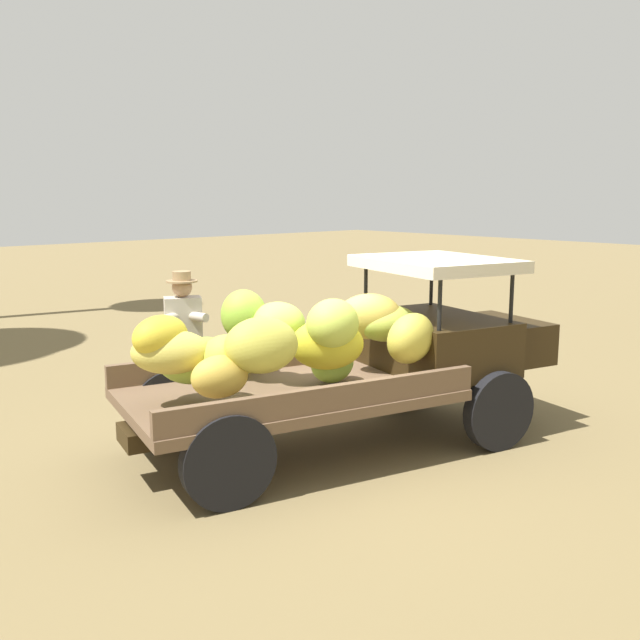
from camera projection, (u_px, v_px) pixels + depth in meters
The scene contains 3 objects.
ground_plane at pixel (347, 441), 7.18m from camera, with size 60.00×60.00×0.00m, color brown.
truck at pixel (354, 353), 6.91m from camera, with size 4.65×2.58×1.83m.
farmer at pixel (184, 335), 7.86m from camera, with size 0.57×0.54×1.64m.
Camera 1 is at (-4.78, -4.92, 2.48)m, focal length 39.75 mm.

